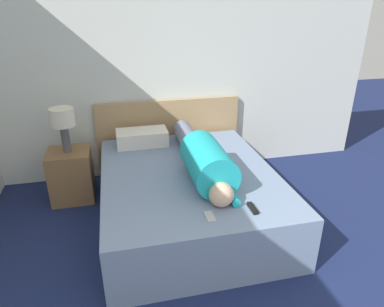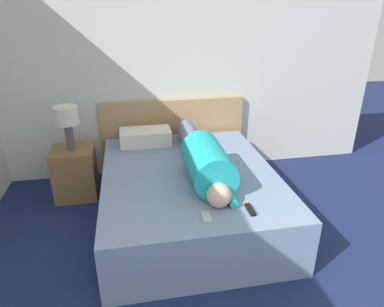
{
  "view_description": "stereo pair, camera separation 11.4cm",
  "coord_description": "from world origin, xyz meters",
  "views": [
    {
      "loc": [
        -0.6,
        -0.05,
        1.96
      ],
      "look_at": [
        0.01,
        2.57,
        0.75
      ],
      "focal_mm": 32.0,
      "sensor_mm": 36.0,
      "label": 1
    },
    {
      "loc": [
        -0.49,
        -0.08,
        1.96
      ],
      "look_at": [
        0.01,
        2.57,
        0.75
      ],
      "focal_mm": 32.0,
      "sensor_mm": 36.0,
      "label": 2
    }
  ],
  "objects": [
    {
      "name": "pillow_near_headboard",
      "position": [
        -0.35,
        3.48,
        0.59
      ],
      "size": [
        0.55,
        0.3,
        0.16
      ],
      "color": "silver",
      "rests_on": "bed"
    },
    {
      "name": "nightstand",
      "position": [
        -1.12,
        3.36,
        0.27
      ],
      "size": [
        0.43,
        0.41,
        0.55
      ],
      "color": "brown",
      "rests_on": "ground_plane"
    },
    {
      "name": "tv_remote",
      "position": [
        0.35,
        1.99,
        0.51
      ],
      "size": [
        0.04,
        0.15,
        0.02
      ],
      "color": "black",
      "rests_on": "bed"
    },
    {
      "name": "cell_phone",
      "position": [
        -0.0,
        1.97,
        0.51
      ],
      "size": [
        0.06,
        0.13,
        0.01
      ],
      "color": "#B2B7BC",
      "rests_on": "bed"
    },
    {
      "name": "bed",
      "position": [
        0.01,
        2.72,
        0.25
      ],
      "size": [
        1.59,
        1.96,
        0.5
      ],
      "color": "#7589A8",
      "rests_on": "ground_plane"
    },
    {
      "name": "headboard",
      "position": [
        0.01,
        3.79,
        0.45
      ],
      "size": [
        1.71,
        0.04,
        0.9
      ],
      "color": "tan",
      "rests_on": "ground_plane"
    },
    {
      "name": "table_lamp",
      "position": [
        -1.12,
        3.36,
        0.88
      ],
      "size": [
        0.23,
        0.23,
        0.46
      ],
      "color": "#4C4C51",
      "rests_on": "nightstand"
    },
    {
      "name": "person_lying",
      "position": [
        0.13,
        2.65,
        0.66
      ],
      "size": [
        0.36,
        1.63,
        0.36
      ],
      "color": "#DBB293",
      "rests_on": "bed"
    },
    {
      "name": "wall_back",
      "position": [
        0.0,
        3.86,
        1.3
      ],
      "size": [
        5.07,
        0.06,
        2.6
      ],
      "color": "silver",
      "rests_on": "ground_plane"
    }
  ]
}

